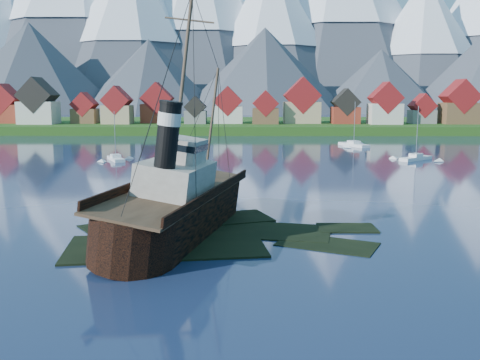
{
  "coord_description": "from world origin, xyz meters",
  "views": [
    {
      "loc": [
        4.19,
        -49.56,
        13.96
      ],
      "look_at": [
        3.75,
        6.0,
        5.0
      ],
      "focal_mm": 40.0,
      "sensor_mm": 36.0,
      "label": 1
    }
  ],
  "objects_px": {
    "sailboat_c": "(116,159)",
    "sailboat_d": "(416,159)",
    "sailboat_e": "(354,145)",
    "tugboat_wreck": "(177,202)"
  },
  "relations": [
    {
      "from": "sailboat_c",
      "to": "sailboat_d",
      "type": "height_order",
      "value": "sailboat_d"
    },
    {
      "from": "sailboat_e",
      "to": "tugboat_wreck",
      "type": "bearing_deg",
      "value": -136.82
    },
    {
      "from": "tugboat_wreck",
      "to": "sailboat_e",
      "type": "relative_size",
      "value": 2.46
    },
    {
      "from": "sailboat_d",
      "to": "sailboat_e",
      "type": "bearing_deg",
      "value": 154.74
    },
    {
      "from": "sailboat_c",
      "to": "sailboat_d",
      "type": "xyz_separation_m",
      "value": [
        63.94,
        0.83,
        0.03
      ]
    },
    {
      "from": "tugboat_wreck",
      "to": "sailboat_e",
      "type": "xyz_separation_m",
      "value": [
        36.55,
        90.78,
        -2.79
      ]
    },
    {
      "from": "sailboat_c",
      "to": "sailboat_d",
      "type": "relative_size",
      "value": 0.9
    },
    {
      "from": "tugboat_wreck",
      "to": "sailboat_c",
      "type": "bearing_deg",
      "value": 122.52
    },
    {
      "from": "sailboat_c",
      "to": "sailboat_d",
      "type": "bearing_deg",
      "value": -24.63
    },
    {
      "from": "sailboat_d",
      "to": "tugboat_wreck",
      "type": "bearing_deg",
      "value": -73.99
    }
  ]
}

